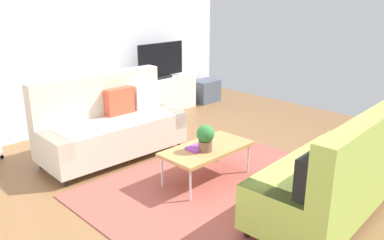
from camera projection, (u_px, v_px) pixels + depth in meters
ground_plane at (194, 181)px, 4.69m from camera, size 7.68×7.68×0.00m
wall_far at (68, 39)px, 6.13m from camera, size 6.40×0.12×2.90m
area_rug at (216, 186)px, 4.54m from camera, size 2.90×2.20×0.01m
couch_beige at (111, 125)px, 5.28m from camera, size 1.93×0.90×1.10m
couch_green at (334, 176)px, 3.81m from camera, size 1.94×0.94×1.10m
coffee_table at (207, 149)px, 4.59m from camera, size 1.10×0.56×0.42m
tv_console at (161, 95)px, 7.31m from camera, size 1.40×0.44×0.64m
tv at (161, 61)px, 7.10m from camera, size 1.00×0.20×0.64m
storage_trunk at (205, 91)px, 8.01m from camera, size 0.52×0.40×0.44m
potted_plant at (205, 137)px, 4.43m from camera, size 0.20×0.20×0.31m
table_book_0 at (198, 148)px, 4.52m from camera, size 0.24×0.19×0.03m
vase_0 at (133, 79)px, 6.84m from camera, size 0.13×0.13×0.13m
bottle_0 at (145, 77)px, 6.90m from camera, size 0.05×0.05×0.17m
bottle_1 at (150, 75)px, 6.96m from camera, size 0.05×0.05×0.20m
bottle_2 at (154, 74)px, 7.03m from camera, size 0.06×0.06×0.21m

